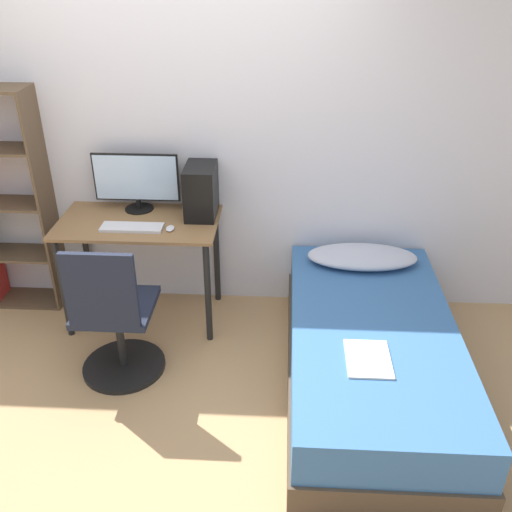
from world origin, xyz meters
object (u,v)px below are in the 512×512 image
(office_chair, at_px, (115,325))
(pc_tower, at_px, (201,191))
(keyboard, at_px, (132,227))
(bed, at_px, (371,356))
(monitor, at_px, (136,180))

(office_chair, height_order, pc_tower, pc_tower)
(keyboard, bearing_deg, office_chair, -91.57)
(bed, relative_size, pc_tower, 5.52)
(office_chair, height_order, bed, office_chair)
(office_chair, bearing_deg, bed, -0.80)
(bed, relative_size, keyboard, 4.80)
(bed, bearing_deg, office_chair, 179.20)
(monitor, relative_size, keyboard, 1.46)
(bed, xyz_separation_m, keyboard, (-1.55, 0.55, 0.56))
(monitor, xyz_separation_m, keyboard, (0.03, -0.31, -0.21))
(pc_tower, bearing_deg, monitor, 171.64)
(bed, bearing_deg, pc_tower, 144.44)
(office_chair, xyz_separation_m, keyboard, (0.01, 0.53, 0.41))
(monitor, bearing_deg, keyboard, -85.31)
(monitor, distance_m, pc_tower, 0.47)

